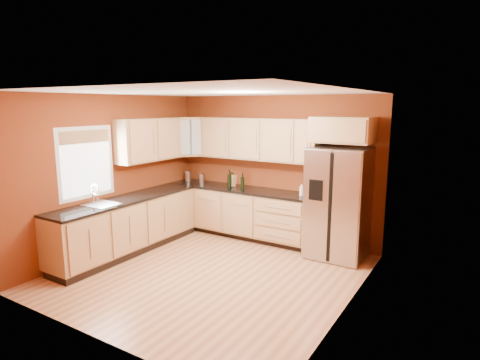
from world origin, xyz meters
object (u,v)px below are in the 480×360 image
object	(u,v)px
wine_bottle_a	(242,181)
soap_dispenser	(301,190)
refrigerator	(338,203)
canister_left	(202,178)
knife_block	(232,181)

from	to	relation	value
wine_bottle_a	soap_dispenser	xyz separation A→B (m)	(1.14, 0.04, -0.05)
refrigerator	canister_left	size ratio (longest dim) A/B	10.03
canister_left	wine_bottle_a	distance (m)	0.99
canister_left	knife_block	bearing A→B (deg)	0.14
refrigerator	canister_left	distance (m)	2.79
canister_left	soap_dispenser	world-z (taller)	soap_dispenser
knife_block	soap_dispenser	xyz separation A→B (m)	(1.41, -0.05, -0.01)
canister_left	knife_block	world-z (taller)	knife_block
soap_dispenser	wine_bottle_a	bearing A→B (deg)	-177.79
refrigerator	soap_dispenser	world-z (taller)	refrigerator
refrigerator	wine_bottle_a	size ratio (longest dim) A/B	5.92
canister_left	wine_bottle_a	world-z (taller)	wine_bottle_a
refrigerator	soap_dispenser	distance (m)	0.68
soap_dispenser	refrigerator	bearing A→B (deg)	-5.75
canister_left	soap_dispenser	distance (m)	2.12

